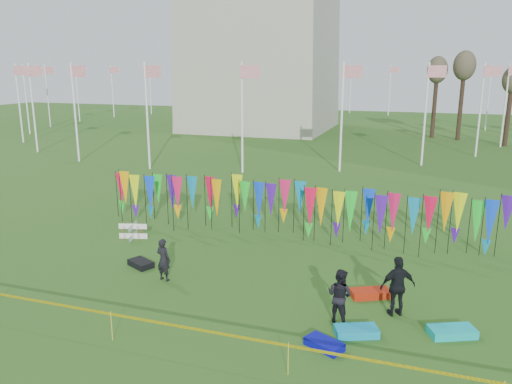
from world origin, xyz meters
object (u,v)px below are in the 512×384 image
(kite_bag_black, at_px, (141,264))
(kite_bag_teal, at_px, (452,332))
(kite_bag_turquoise, at_px, (356,331))
(person_left, at_px, (163,260))
(kite_bag_blue, at_px, (324,344))
(kite_bag_red, at_px, (371,293))
(box_kite, at_px, (133,231))
(person_right, at_px, (398,286))
(person_mid, at_px, (340,296))

(kite_bag_black, bearing_deg, kite_bag_teal, -8.47)
(kite_bag_teal, bearing_deg, kite_bag_turquoise, -162.03)
(person_left, distance_m, kite_bag_turquoise, 7.41)
(kite_bag_blue, relative_size, kite_bag_black, 1.03)
(kite_bag_turquoise, distance_m, kite_bag_black, 9.04)
(person_left, xyz_separation_m, kite_bag_red, (7.30, 1.00, -0.67))
(kite_bag_blue, bearing_deg, box_kite, 148.02)
(kite_bag_black, bearing_deg, kite_bag_turquoise, -16.28)
(person_right, bearing_deg, kite_bag_blue, 28.17)
(person_right, xyz_separation_m, kite_bag_black, (-9.69, 0.89, -0.85))
(person_right, distance_m, kite_bag_turquoise, 2.10)
(box_kite, relative_size, kite_bag_turquoise, 0.60)
(kite_bag_turquoise, xyz_separation_m, kite_bag_blue, (-0.75, -0.96, -0.01))
(kite_bag_blue, height_order, kite_bag_teal, kite_bag_teal)
(kite_bag_turquoise, bearing_deg, person_right, 58.45)
(kite_bag_turquoise, relative_size, kite_bag_teal, 0.93)
(person_right, relative_size, kite_bag_blue, 1.84)
(person_left, bearing_deg, kite_bag_teal, -173.02)
(box_kite, distance_m, kite_bag_red, 11.14)
(person_left, bearing_deg, person_mid, -177.08)
(kite_bag_teal, bearing_deg, box_kite, 161.72)
(person_mid, bearing_deg, kite_bag_red, -87.73)
(kite_bag_red, bearing_deg, person_left, -172.19)
(box_kite, distance_m, person_left, 5.05)
(person_right, relative_size, kite_bag_black, 1.88)
(kite_bag_teal, bearing_deg, person_mid, -176.57)
(kite_bag_red, height_order, kite_bag_black, kite_bag_red)
(person_left, height_order, kite_bag_red, person_left)
(person_left, relative_size, kite_bag_teal, 1.21)
(person_left, bearing_deg, kite_bag_turquoise, 178.63)
(person_mid, distance_m, kite_bag_red, 2.28)
(person_mid, relative_size, kite_bag_teal, 1.29)
(person_right, bearing_deg, kite_bag_black, -33.02)
(person_left, distance_m, kite_bag_black, 1.85)
(box_kite, distance_m, kite_bag_blue, 11.76)
(kite_bag_blue, bearing_deg, person_right, 55.92)
(person_left, bearing_deg, box_kite, -33.41)
(box_kite, bearing_deg, kite_bag_black, -53.14)
(kite_bag_turquoise, height_order, kite_bag_blue, kite_bag_turquoise)
(box_kite, xyz_separation_m, person_right, (11.73, -3.62, 0.60))
(person_left, xyz_separation_m, kite_bag_turquoise, (7.18, -1.69, -0.67))
(kite_bag_black, distance_m, kite_bag_teal, 11.43)
(person_left, xyz_separation_m, kite_bag_blue, (6.43, -2.65, -0.68))
(person_right, distance_m, kite_bag_teal, 1.99)
(person_mid, xyz_separation_m, person_right, (1.63, 0.99, 0.12))
(person_mid, distance_m, kite_bag_turquoise, 1.16)
(box_kite, xyz_separation_m, person_left, (3.54, -3.57, 0.43))
(kite_bag_red, relative_size, kite_bag_teal, 1.02)
(person_mid, distance_m, kite_bag_blue, 1.79)
(box_kite, bearing_deg, kite_bag_red, -13.34)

